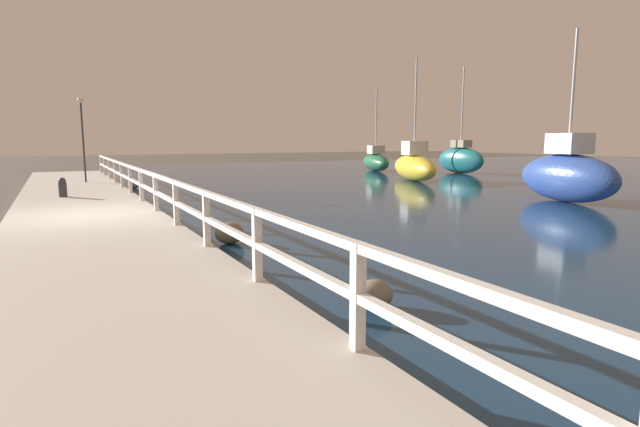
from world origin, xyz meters
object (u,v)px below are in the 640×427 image
object	(u,v)px
sailboat_yellow	(414,166)
sailboat_green	(376,161)
sailboat_blue	(567,175)
dock_lamp	(82,124)
mooring_bollard	(63,187)
sailboat_teal	(460,159)

from	to	relation	value
sailboat_yellow	sailboat_green	xyz separation A→B (m)	(2.61, 7.27, -0.09)
sailboat_blue	sailboat_green	world-z (taller)	sailboat_green
dock_lamp	sailboat_blue	size ratio (longest dim) A/B	0.61
dock_lamp	sailboat_yellow	bearing A→B (deg)	-9.24
dock_lamp	mooring_bollard	bearing A→B (deg)	-99.33
sailboat_yellow	sailboat_blue	distance (m)	9.43
dock_lamp	sailboat_green	world-z (taller)	sailboat_green
sailboat_teal	sailboat_green	bearing A→B (deg)	131.29
mooring_bollard	dock_lamp	xyz separation A→B (m)	(0.92, 5.58, 2.04)
sailboat_blue	sailboat_yellow	bearing A→B (deg)	95.16
mooring_bollard	sailboat_green	world-z (taller)	sailboat_green
sailboat_green	mooring_bollard	bearing A→B (deg)	-132.01
sailboat_yellow	sailboat_teal	size ratio (longest dim) A/B	0.94
sailboat_blue	sailboat_teal	size ratio (longest dim) A/B	0.87
mooring_bollard	sailboat_yellow	xyz separation A→B (m)	(15.91, 3.14, 0.12)
sailboat_yellow	sailboat_teal	xyz separation A→B (m)	(6.01, 3.04, 0.12)
sailboat_teal	dock_lamp	bearing A→B (deg)	-175.93
mooring_bollard	dock_lamp	distance (m)	6.01
mooring_bollard	dock_lamp	world-z (taller)	dock_lamp
mooring_bollard	sailboat_blue	world-z (taller)	sailboat_blue
mooring_bollard	dock_lamp	size ratio (longest dim) A/B	0.17
dock_lamp	sailboat_teal	xyz separation A→B (m)	(21.01, 0.60, -1.80)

